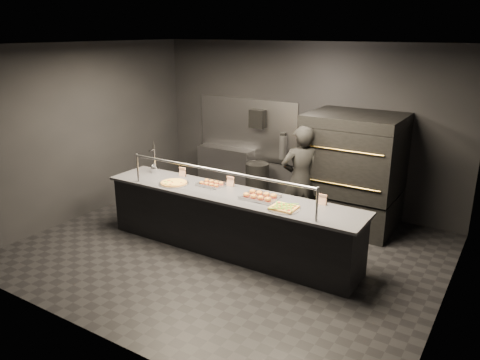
# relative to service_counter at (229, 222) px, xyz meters

# --- Properties ---
(room) EXTENTS (6.04, 6.00, 3.00)m
(room) POSITION_rel_service_counter_xyz_m (-0.02, 0.05, 1.03)
(room) COLOR black
(room) RESTS_ON ground
(service_counter) EXTENTS (4.10, 0.78, 1.37)m
(service_counter) POSITION_rel_service_counter_xyz_m (0.00, 0.00, 0.00)
(service_counter) COLOR black
(service_counter) RESTS_ON ground
(pizza_oven) EXTENTS (1.50, 1.23, 1.91)m
(pizza_oven) POSITION_rel_service_counter_xyz_m (1.20, 1.90, 0.50)
(pizza_oven) COLOR black
(pizza_oven) RESTS_ON ground
(prep_shelf) EXTENTS (1.20, 0.35, 0.90)m
(prep_shelf) POSITION_rel_service_counter_xyz_m (-1.60, 2.32, -0.01)
(prep_shelf) COLOR #99999E
(prep_shelf) RESTS_ON ground
(towel_dispenser) EXTENTS (0.30, 0.20, 0.35)m
(towel_dispenser) POSITION_rel_service_counter_xyz_m (-0.90, 2.39, 1.09)
(towel_dispenser) COLOR black
(towel_dispenser) RESTS_ON room
(fire_extinguisher) EXTENTS (0.14, 0.14, 0.51)m
(fire_extinguisher) POSITION_rel_service_counter_xyz_m (-0.35, 2.40, 0.60)
(fire_extinguisher) COLOR #B2B2B7
(fire_extinguisher) RESTS_ON room
(beer_tap) EXTENTS (0.14, 0.20, 0.55)m
(beer_tap) POSITION_rel_service_counter_xyz_m (-1.60, 0.20, 0.61)
(beer_tap) COLOR silver
(beer_tap) RESTS_ON service_counter
(round_pizza) EXTENTS (0.47, 0.47, 0.03)m
(round_pizza) POSITION_rel_service_counter_xyz_m (-0.95, -0.10, 0.47)
(round_pizza) COLOR silver
(round_pizza) RESTS_ON service_counter
(slider_tray_a) EXTENTS (0.47, 0.41, 0.06)m
(slider_tray_a) POSITION_rel_service_counter_xyz_m (-0.42, 0.15, 0.48)
(slider_tray_a) COLOR silver
(slider_tray_a) RESTS_ON service_counter
(slider_tray_b) EXTENTS (0.55, 0.43, 0.08)m
(slider_tray_b) POSITION_rel_service_counter_xyz_m (0.50, 0.04, 0.49)
(slider_tray_b) COLOR silver
(slider_tray_b) RESTS_ON service_counter
(square_pizza) EXTENTS (0.42, 0.42, 0.05)m
(square_pizza) POSITION_rel_service_counter_xyz_m (0.97, -0.15, 0.47)
(square_pizza) COLOR silver
(square_pizza) RESTS_ON service_counter
(condiment_jar) EXTENTS (0.14, 0.06, 0.10)m
(condiment_jar) POSITION_rel_service_counter_xyz_m (-1.67, 0.27, 0.50)
(condiment_jar) COLOR silver
(condiment_jar) RESTS_ON service_counter
(tent_cards) EXTENTS (2.54, 0.04, 0.15)m
(tent_cards) POSITION_rel_service_counter_xyz_m (0.03, 0.28, 0.53)
(tent_cards) COLOR white
(tent_cards) RESTS_ON service_counter
(trash_bin) EXTENTS (0.45, 0.45, 0.75)m
(trash_bin) POSITION_rel_service_counter_xyz_m (-0.74, 2.10, -0.09)
(trash_bin) COLOR black
(trash_bin) RESTS_ON ground
(worker) EXTENTS (0.77, 0.75, 1.77)m
(worker) POSITION_rel_service_counter_xyz_m (0.58, 1.22, 0.42)
(worker) COLOR black
(worker) RESTS_ON ground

